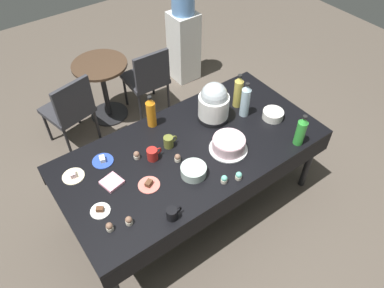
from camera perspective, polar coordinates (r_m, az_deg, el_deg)
ground at (r=3.55m, az=0.00°, el=-9.04°), size 9.00×9.00×0.00m
potluck_table at (r=3.02m, az=0.00°, el=-1.48°), size 2.20×1.10×0.75m
frosted_layer_cake at (r=2.94m, az=5.77°, el=-0.06°), size 0.32×0.32×0.12m
slow_cooker at (r=3.13m, az=3.44°, el=6.46°), size 0.28×0.28×0.37m
glass_salad_bowl at (r=2.76m, az=0.24°, el=-4.22°), size 0.20×0.20×0.08m
ceramic_snack_bowl at (r=3.30m, az=12.59°, el=4.53°), size 0.18×0.18×0.07m
dessert_plate_cream at (r=2.91m, az=-18.15°, el=-4.74°), size 0.17×0.17×0.05m
dessert_plate_white at (r=2.66m, az=-14.21°, el=-10.07°), size 0.14×0.14×0.04m
dessert_plate_coral at (r=2.74m, az=-6.77°, el=-6.32°), size 0.17×0.17×0.04m
dessert_plate_cobalt at (r=2.95m, az=-13.84°, el=-2.52°), size 0.17×0.17×0.05m
cupcake_cocoa at (r=2.86m, az=-2.28°, el=-2.18°), size 0.05×0.05×0.07m
cupcake_lemon at (r=2.91m, az=-8.68°, el=-1.74°), size 0.05×0.05×0.07m
cupcake_berry at (r=2.76m, az=7.34°, el=-4.97°), size 0.05×0.05×0.07m
cupcake_vanilla at (r=2.55m, az=-12.83°, el=-12.57°), size 0.05×0.05×0.07m
cupcake_mint at (r=2.55m, az=-9.88°, el=-11.77°), size 0.05×0.05×0.07m
cupcake_rose at (r=2.73m, az=5.07°, el=-5.53°), size 0.05×0.05×0.07m
soda_bottle_orange_juice at (r=3.10m, az=-6.46°, el=5.01°), size 0.08×0.08×0.31m
soda_bottle_ginger_ale at (r=3.31m, az=7.27°, el=8.17°), size 0.08×0.08×0.34m
soda_bottle_lime_soda at (r=3.05m, az=16.73°, el=1.99°), size 0.08×0.08×0.29m
soda_bottle_water at (r=3.21m, az=8.38°, el=6.78°), size 0.08×0.08×0.34m
coffee_mug_navy at (r=3.42m, az=4.06°, el=7.51°), size 0.13×0.09×0.09m
coffee_mug_red at (r=2.88m, az=-6.20°, el=-1.60°), size 0.13×0.09×0.10m
coffee_mug_olive at (r=2.96m, az=-3.66°, el=0.37°), size 0.12×0.08×0.10m
coffee_mug_black at (r=2.53m, az=-3.11°, el=-10.86°), size 0.12×0.08×0.09m
paper_napkin_stack at (r=2.79m, az=-12.48°, el=-5.87°), size 0.17×0.17×0.02m
maroon_chair_left at (r=3.95m, az=-18.61°, el=5.38°), size 0.53×0.53×0.85m
maroon_chair_right at (r=4.21m, az=-6.98°, el=10.42°), size 0.45×0.45×0.85m
round_cafe_table at (r=4.23m, az=-13.83°, el=9.64°), size 0.60×0.60×0.72m
water_cooler at (r=4.74m, az=-1.32°, el=16.48°), size 0.32×0.32×1.24m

